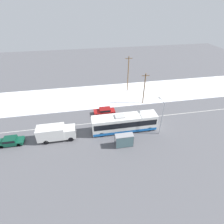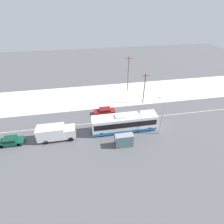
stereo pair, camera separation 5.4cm
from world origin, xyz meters
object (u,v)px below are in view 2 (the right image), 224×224
object	(u,v)px
city_bus	(124,123)
streetlamp	(161,113)
utility_pole_roadside	(144,88)
bus_shelter	(124,139)
pedestrian_at_stop	(124,138)
utility_pole_snowlot	(128,74)
sedan_car	(105,111)
box_truck	(56,132)
parked_car_near_truck	(11,141)

from	to	relation	value
city_bus	streetlamp	bearing A→B (deg)	-13.82
city_bus	utility_pole_roadside	world-z (taller)	utility_pole_roadside
bus_shelter	city_bus	bearing A→B (deg)	77.06
pedestrian_at_stop	utility_pole_snowlot	size ratio (longest dim) A/B	0.18
sedan_car	streetlamp	distance (m)	12.53
utility_pole_roadside	bus_shelter	bearing A→B (deg)	-120.16
sedan_car	utility_pole_roadside	bearing A→B (deg)	-163.62
city_bus	bus_shelter	xyz separation A→B (m)	(-1.00, -4.34, -0.05)
box_truck	pedestrian_at_stop	world-z (taller)	box_truck
bus_shelter	streetlamp	xyz separation A→B (m)	(7.30, 2.79, 2.64)
utility_pole_snowlot	parked_car_near_truck	bearing A→B (deg)	-146.75
parked_car_near_truck	sedan_car	bearing A→B (deg)	20.32
sedan_car	pedestrian_at_stop	distance (m)	9.67
pedestrian_at_stop	utility_pole_snowlot	distance (m)	20.53
utility_pole_snowlot	utility_pole_roadside	bearing A→B (deg)	-74.21
city_bus	bus_shelter	world-z (taller)	city_bus
sedan_car	box_truck	bearing A→B (deg)	33.82
sedan_car	bus_shelter	distance (m)	10.73
sedan_car	parked_car_near_truck	size ratio (longest dim) A/B	1.14
box_truck	streetlamp	size ratio (longest dim) A/B	0.98
streetlamp	parked_car_near_truck	bearing A→B (deg)	177.18
streetlamp	utility_pole_roadside	size ratio (longest dim) A/B	0.89
city_bus	parked_car_near_truck	bearing A→B (deg)	-179.31
city_bus	utility_pole_snowlot	world-z (taller)	utility_pole_snowlot
city_bus	parked_car_near_truck	distance (m)	20.27
streetlamp	utility_pole_snowlot	distance (m)	17.77
city_bus	pedestrian_at_stop	distance (m)	3.41
parked_car_near_truck	utility_pole_roadside	world-z (taller)	utility_pole_roadside
utility_pole_roadside	box_truck	bearing A→B (deg)	-154.27
sedan_car	bus_shelter	bearing A→B (deg)	100.26
bus_shelter	utility_pole_snowlot	xyz separation A→B (m)	(5.75, 20.49, 3.18)
pedestrian_at_stop	bus_shelter	xyz separation A→B (m)	(-0.23, -1.10, 0.66)
city_bus	utility_pole_snowlot	xyz separation A→B (m)	(4.75, 16.15, 3.13)
utility_pole_roadside	sedan_car	bearing A→B (deg)	-163.62
box_truck	utility_pole_snowlot	world-z (taller)	utility_pole_snowlot
pedestrian_at_stop	utility_pole_roadside	size ratio (longest dim) A/B	0.22
box_truck	utility_pole_roadside	xyz separation A→B (m)	(19.34, 9.32, 2.41)
city_bus	sedan_car	world-z (taller)	city_bus
city_bus	pedestrian_at_stop	size ratio (longest dim) A/B	7.38
streetlamp	utility_pole_snowlot	bearing A→B (deg)	94.99
utility_pole_snowlot	streetlamp	bearing A→B (deg)	-85.01
box_truck	bus_shelter	bearing A→B (deg)	-19.26
utility_pole_roadside	streetlamp	bearing A→B (deg)	-92.55
box_truck	bus_shelter	distance (m)	12.26
pedestrian_at_stop	utility_pole_snowlot	xyz separation A→B (m)	(5.52, 19.39, 3.84)
streetlamp	sedan_car	bearing A→B (deg)	139.97
utility_pole_roadside	city_bus	bearing A→B (deg)	-126.88
bus_shelter	pedestrian_at_stop	bearing A→B (deg)	78.14
city_bus	streetlamp	world-z (taller)	streetlamp
city_bus	box_truck	size ratio (longest dim) A/B	1.85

